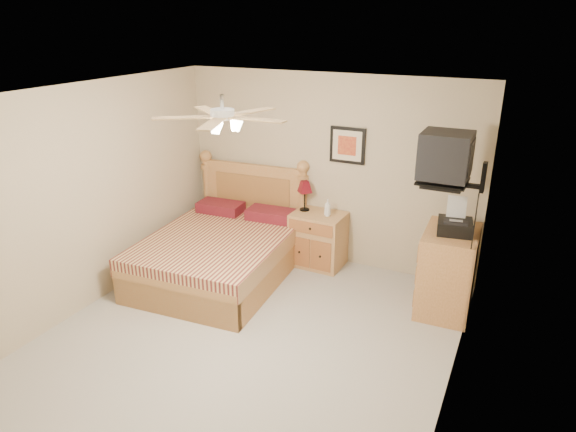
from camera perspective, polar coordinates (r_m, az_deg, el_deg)
floor at (r=5.45m, az=-4.96°, el=-13.88°), size 4.50×4.50×0.00m
ceiling at (r=4.50m, az=-5.98°, el=13.11°), size 4.00×4.50×0.04m
wall_back at (r=6.75m, az=4.38°, el=5.05°), size 4.00×0.04×2.50m
wall_front at (r=3.37m, az=-26.02°, el=-15.13°), size 4.00×0.04×2.50m
wall_left at (r=6.06m, az=-21.91°, el=1.61°), size 0.04×4.50×2.50m
wall_right at (r=4.26m, az=18.56°, el=-6.16°), size 0.04×4.50×2.50m
bed at (r=6.43m, az=-7.85°, el=-1.33°), size 1.74×2.20×1.36m
nightstand at (r=6.84m, az=3.38°, el=-2.60°), size 0.69×0.52×0.73m
table_lamp at (r=6.75m, az=1.87°, el=2.27°), size 0.22×0.22×0.41m
lotion_bottle at (r=6.60m, az=4.42°, el=0.93°), size 0.11×0.11×0.22m
framed_picture at (r=6.55m, az=6.63°, el=7.81°), size 0.46×0.04×0.46m
dresser at (r=6.03m, az=17.30°, el=-5.87°), size 0.59×0.83×0.96m
fax_machine at (r=5.73m, az=18.17°, el=-0.05°), size 0.41×0.43×0.38m
magazine_lower at (r=6.13m, az=18.19°, el=-0.46°), size 0.22×0.28×0.02m
magazine_upper at (r=6.12m, az=18.14°, el=-0.28°), size 0.24×0.30×0.02m
wall_tv at (r=5.34m, az=18.65°, el=5.84°), size 0.56×0.46×0.58m
ceiling_fan at (r=4.36m, az=-7.29°, el=10.92°), size 1.14×1.14×0.28m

